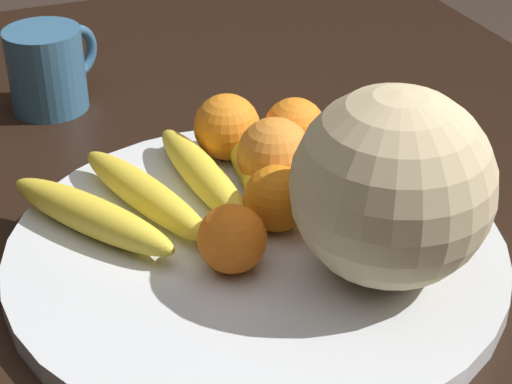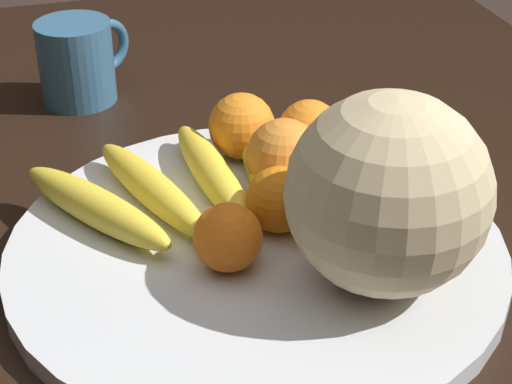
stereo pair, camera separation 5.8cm
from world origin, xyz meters
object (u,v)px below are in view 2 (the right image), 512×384
(melon, at_px, (388,194))
(banana_bunch, at_px, (182,183))
(orange_front_right, at_px, (309,131))
(orange_mid_center, at_px, (242,126))
(orange_front_left, at_px, (371,158))
(fruit_bowl, at_px, (256,250))
(ceramic_mug, at_px, (78,61))
(kitchen_table, at_px, (247,360))
(orange_back_left, at_px, (229,240))
(orange_back_right, at_px, (279,200))
(orange_top_small, at_px, (284,156))
(produce_tag, at_px, (317,178))

(melon, distance_m, banana_bunch, 0.21)
(orange_front_right, xyz_separation_m, orange_mid_center, (-0.03, -0.06, 0.00))
(orange_front_right, bearing_deg, orange_front_left, 24.72)
(fruit_bowl, xyz_separation_m, ceramic_mug, (-0.36, -0.11, 0.04))
(kitchen_table, xyz_separation_m, melon, (0.05, 0.10, 0.19))
(orange_back_left, bearing_deg, banana_bunch, -172.39)
(orange_front_left, height_order, orange_front_right, orange_front_left)
(kitchen_table, relative_size, orange_front_left, 20.53)
(orange_back_left, height_order, orange_back_right, orange_back_right)
(fruit_bowl, height_order, orange_mid_center, orange_mid_center)
(orange_top_small, bearing_deg, orange_back_right, -21.07)
(melon, bearing_deg, produce_tag, 179.21)
(kitchen_table, xyz_separation_m, orange_mid_center, (-0.17, 0.04, 0.14))
(orange_top_small, distance_m, produce_tag, 0.05)
(kitchen_table, distance_m, banana_bunch, 0.17)
(orange_front_right, xyz_separation_m, orange_back_right, (0.11, -0.06, -0.00))
(orange_back_right, xyz_separation_m, ceramic_mug, (-0.35, -0.13, -0.00))
(orange_back_left, xyz_separation_m, produce_tag, (-0.11, 0.12, -0.03))
(fruit_bowl, xyz_separation_m, orange_mid_center, (-0.15, 0.03, 0.04))
(orange_front_left, height_order, orange_back_left, orange_front_left)
(kitchen_table, height_order, orange_front_right, orange_front_right)
(banana_bunch, distance_m, orange_front_right, 0.14)
(orange_front_right, xyz_separation_m, orange_back_left, (0.15, -0.12, -0.00))
(fruit_bowl, bearing_deg, orange_front_right, 143.95)
(fruit_bowl, height_order, produce_tag, produce_tag)
(kitchen_table, bearing_deg, orange_top_small, 147.92)
(fruit_bowl, relative_size, orange_front_left, 5.95)
(fruit_bowl, distance_m, orange_back_right, 0.05)
(ceramic_mug, bearing_deg, produce_tag, 34.36)
(ceramic_mug, bearing_deg, melon, 23.48)
(orange_top_small, bearing_deg, orange_front_right, 138.96)
(orange_front_right, relative_size, orange_back_left, 1.10)
(orange_back_left, height_order, orange_top_small, orange_top_small)
(orange_mid_center, height_order, produce_tag, orange_mid_center)
(kitchen_table, height_order, orange_front_left, orange_front_left)
(kitchen_table, bearing_deg, orange_mid_center, 166.02)
(orange_front_left, bearing_deg, orange_back_left, -62.70)
(banana_bunch, bearing_deg, ceramic_mug, 0.26)
(orange_top_small, bearing_deg, banana_bunch, -95.19)
(orange_back_right, distance_m, orange_top_small, 0.06)
(fruit_bowl, distance_m, orange_front_left, 0.14)
(kitchen_table, distance_m, orange_back_left, 0.14)
(melon, bearing_deg, kitchen_table, -116.51)
(produce_tag, bearing_deg, orange_front_right, 174.69)
(melon, bearing_deg, banana_bunch, -141.08)
(orange_front_right, xyz_separation_m, produce_tag, (0.04, -0.00, -0.03))
(fruit_bowl, bearing_deg, orange_back_right, 121.10)
(fruit_bowl, xyz_separation_m, orange_front_left, (-0.05, 0.12, 0.04))
(kitchen_table, bearing_deg, melon, 63.49)
(orange_front_right, relative_size, orange_mid_center, 0.94)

